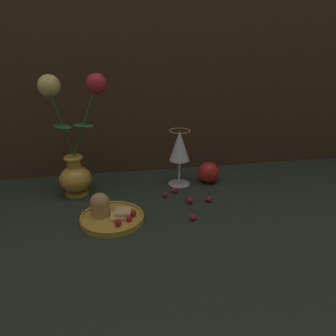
{
  "coord_description": "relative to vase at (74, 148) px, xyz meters",
  "views": [
    {
      "loc": [
        -0.07,
        -0.87,
        0.45
      ],
      "look_at": [
        0.09,
        0.02,
        0.1
      ],
      "focal_mm": 35.0,
      "sensor_mm": 36.0,
      "label": 1
    }
  ],
  "objects": [
    {
      "name": "vase",
      "position": [
        0.0,
        0.0,
        0.0
      ],
      "size": [
        0.19,
        0.1,
        0.36
      ],
      "color": "gold",
      "rests_on": "ground_plane"
    },
    {
      "name": "berry_near_plate",
      "position": [
        0.3,
        -0.05,
        -0.14
      ],
      "size": [
        0.02,
        0.02,
        0.02
      ],
      "primitive_type": "sphere",
      "color": "#AD192D",
      "rests_on": "ground_plane"
    },
    {
      "name": "wine_glass",
      "position": [
        0.33,
        0.01,
        -0.02
      ],
      "size": [
        0.07,
        0.07,
        0.19
      ],
      "color": "silver",
      "rests_on": "ground_plane"
    },
    {
      "name": "ground_plane",
      "position": [
        0.18,
        -0.1,
        -0.15
      ],
      "size": [
        2.4,
        2.4,
        0.0
      ],
      "primitive_type": "plane",
      "color": "#232D23",
      "rests_on": "ground"
    },
    {
      "name": "apple_beside_vase",
      "position": [
        0.43,
        0.01,
        -0.11
      ],
      "size": [
        0.07,
        0.07,
        0.08
      ],
      "color": "red",
      "rests_on": "ground_plane"
    },
    {
      "name": "berry_far_right",
      "position": [
        0.31,
        -0.23,
        -0.14
      ],
      "size": [
        0.02,
        0.02,
        0.02
      ],
      "primitive_type": "sphere",
      "color": "#AD192D",
      "rests_on": "ground_plane"
    },
    {
      "name": "berry_front_center",
      "position": [
        0.39,
        -0.13,
        -0.14
      ],
      "size": [
        0.02,
        0.02,
        0.02
      ],
      "primitive_type": "sphere",
      "color": "#AD192D",
      "rests_on": "ground_plane"
    },
    {
      "name": "berry_by_glass_stem",
      "position": [
        0.33,
        -0.13,
        -0.14
      ],
      "size": [
        0.02,
        0.02,
        0.02
      ],
      "primitive_type": "sphere",
      "color": "#AD192D",
      "rests_on": "ground_plane"
    },
    {
      "name": "berry_under_candlestick",
      "position": [
        0.26,
        -0.08,
        -0.14
      ],
      "size": [
        0.02,
        0.02,
        0.02
      ],
      "primitive_type": "sphere",
      "color": "#AD192D",
      "rests_on": "ground_plane"
    },
    {
      "name": "plate_with_pastries",
      "position": [
        0.09,
        -0.19,
        -0.13
      ],
      "size": [
        0.17,
        0.17,
        0.07
      ],
      "color": "gold",
      "rests_on": "ground_plane"
    }
  ]
}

